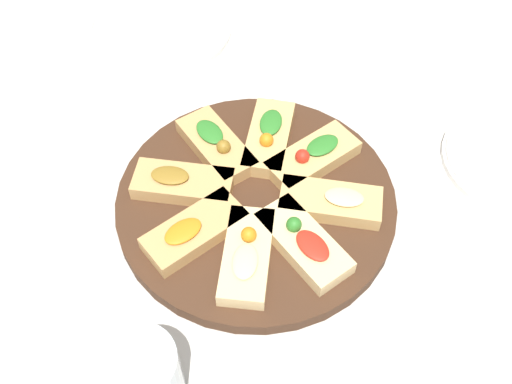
# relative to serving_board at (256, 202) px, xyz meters

# --- Properties ---
(ground_plane) EXTENTS (3.00, 3.00, 0.00)m
(ground_plane) POSITION_rel_serving_board_xyz_m (0.00, 0.00, -0.01)
(ground_plane) COLOR beige
(serving_board) EXTENTS (0.38, 0.38, 0.02)m
(serving_board) POSITION_rel_serving_board_xyz_m (0.00, 0.00, 0.00)
(serving_board) COLOR #422819
(serving_board) RESTS_ON ground_plane
(focaccia_slice_0) EXTENTS (0.12, 0.14, 0.03)m
(focaccia_slice_0) POSITION_rel_serving_board_xyz_m (0.06, 0.08, 0.02)
(focaccia_slice_0) COLOR tan
(focaccia_slice_0) RESTS_ON serving_board
(focaccia_slice_1) EXTENTS (0.08, 0.14, 0.04)m
(focaccia_slice_1) POSITION_rel_serving_board_xyz_m (-0.02, 0.10, 0.02)
(focaccia_slice_1) COLOR tan
(focaccia_slice_1) RESTS_ON serving_board
(focaccia_slice_2) EXTENTS (0.14, 0.13, 0.04)m
(focaccia_slice_2) POSITION_rel_serving_board_xyz_m (-0.08, 0.06, 0.02)
(focaccia_slice_2) COLOR tan
(focaccia_slice_2) RESTS_ON serving_board
(focaccia_slice_3) EXTENTS (0.14, 0.08, 0.04)m
(focaccia_slice_3) POSITION_rel_serving_board_xyz_m (-0.10, -0.01, 0.02)
(focaccia_slice_3) COLOR tan
(focaccia_slice_3) RESTS_ON serving_board
(focaccia_slice_4) EXTENTS (0.12, 0.14, 0.03)m
(focaccia_slice_4) POSITION_rel_serving_board_xyz_m (-0.06, -0.08, 0.02)
(focaccia_slice_4) COLOR tan
(focaccia_slice_4) RESTS_ON serving_board
(focaccia_slice_5) EXTENTS (0.08, 0.14, 0.03)m
(focaccia_slice_5) POSITION_rel_serving_board_xyz_m (0.02, -0.10, 0.02)
(focaccia_slice_5) COLOR tan
(focaccia_slice_5) RESTS_ON serving_board
(focaccia_slice_6) EXTENTS (0.14, 0.12, 0.04)m
(focaccia_slice_6) POSITION_rel_serving_board_xyz_m (0.08, -0.05, 0.02)
(focaccia_slice_6) COLOR #E5C689
(focaccia_slice_6) RESTS_ON serving_board
(focaccia_slice_7) EXTENTS (0.14, 0.08, 0.04)m
(focaccia_slice_7) POSITION_rel_serving_board_xyz_m (0.10, 0.02, 0.02)
(focaccia_slice_7) COLOR #E5C689
(focaccia_slice_7) RESTS_ON serving_board
(plate_left) EXTENTS (0.26, 0.26, 0.02)m
(plate_left) POSITION_rel_serving_board_xyz_m (-0.42, 0.02, -0.00)
(plate_left) COLOR white
(plate_left) RESTS_ON ground_plane
(water_glass) EXTENTS (0.08, 0.08, 0.11)m
(water_glass) POSITION_rel_serving_board_xyz_m (0.18, -0.22, 0.04)
(water_glass) COLOR silver
(water_glass) RESTS_ON ground_plane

